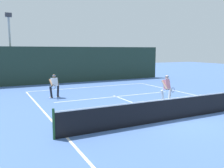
% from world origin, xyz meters
% --- Properties ---
extents(ground_plane, '(80.00, 80.00, 0.00)m').
position_xyz_m(ground_plane, '(0.00, 0.00, 0.00)').
color(ground_plane, '#4A6DAE').
extents(court_line_baseline_far, '(10.34, 0.10, 0.01)m').
position_xyz_m(court_line_baseline_far, '(0.00, 10.70, 0.00)').
color(court_line_baseline_far, white).
rests_on(court_line_baseline_far, ground_plane).
extents(court_line_sideline_left, '(0.10, 21.41, 0.01)m').
position_xyz_m(court_line_sideline_left, '(-5.17, 0.00, 0.00)').
color(court_line_sideline_left, white).
rests_on(court_line_sideline_left, ground_plane).
extents(court_line_service, '(8.43, 0.10, 0.01)m').
position_xyz_m(court_line_service, '(0.00, 6.01, 0.00)').
color(court_line_service, white).
rests_on(court_line_service, ground_plane).
extents(court_line_centre, '(0.10, 6.40, 0.01)m').
position_xyz_m(court_line_centre, '(0.00, 3.20, 0.00)').
color(court_line_centre, white).
rests_on(court_line_centre, ground_plane).
extents(tennis_net, '(11.33, 0.09, 1.11)m').
position_xyz_m(tennis_net, '(0.00, 0.00, 0.52)').
color(tennis_net, '#1E4723').
rests_on(tennis_net, ground_plane).
extents(player_near, '(1.09, 0.96, 1.65)m').
position_xyz_m(player_near, '(1.78, 2.97, 0.90)').
color(player_near, silver).
rests_on(player_near, ground_plane).
extents(player_far, '(0.74, 0.89, 1.55)m').
position_xyz_m(player_far, '(-3.80, 7.44, 0.84)').
color(player_far, black).
rests_on(player_far, ground_plane).
extents(tennis_ball, '(0.07, 0.07, 0.07)m').
position_xyz_m(tennis_ball, '(-1.91, 5.73, 0.03)').
color(tennis_ball, '#D1E033').
rests_on(tennis_ball, ground_plane).
extents(tennis_ball_extra, '(0.07, 0.07, 0.07)m').
position_xyz_m(tennis_ball_extra, '(-4.35, 2.17, 0.03)').
color(tennis_ball_extra, '#D1E033').
rests_on(tennis_ball_extra, ground_plane).
extents(back_fence_windscreen, '(18.79, 0.12, 3.42)m').
position_xyz_m(back_fence_windscreen, '(0.00, 14.28, 1.71)').
color(back_fence_windscreen, '#203329').
rests_on(back_fence_windscreen, ground_plane).
extents(light_pole, '(0.55, 0.44, 6.38)m').
position_xyz_m(light_pole, '(-5.74, 15.68, 3.99)').
color(light_pole, '#9EA39E').
rests_on(light_pole, ground_plane).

